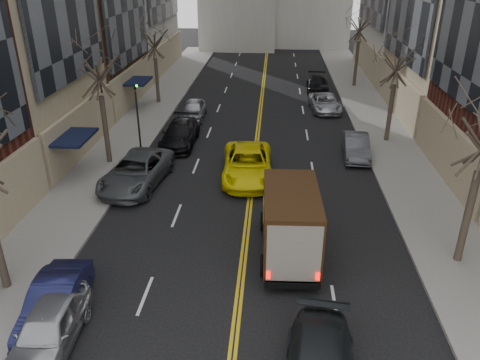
{
  "coord_description": "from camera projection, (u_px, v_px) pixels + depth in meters",
  "views": [
    {
      "loc": [
        1.04,
        -5.56,
        11.39
      ],
      "look_at": [
        -0.36,
        13.63,
        2.2
      ],
      "focal_mm": 35.0,
      "sensor_mm": 36.0,
      "label": 1
    }
  ],
  "objects": [
    {
      "name": "parked_lf_e",
      "position": [
        194.0,
        110.0,
        36.21
      ],
      "size": [
        1.78,
        4.24,
        1.43
      ],
      "primitive_type": "imported",
      "rotation": [
        0.0,
        0.0,
        0.02
      ],
      "color": "#929598",
      "rests_on": "ground"
    },
    {
      "name": "parked_rt_c",
      "position": [
        317.0,
        84.0,
        43.68
      ],
      "size": [
        2.13,
        4.87,
        1.39
      ],
      "primitive_type": "imported",
      "rotation": [
        0.0,
        0.0,
        -0.04
      ],
      "color": "black",
      "rests_on": "ground"
    },
    {
      "name": "pedestrian",
      "position": [
        274.0,
        225.0,
        20.39
      ],
      "size": [
        0.6,
        0.72,
        1.69
      ],
      "primitive_type": "imported",
      "rotation": [
        0.0,
        0.0,
        1.95
      ],
      "color": "black",
      "rests_on": "ground"
    },
    {
      "name": "parked_lf_a",
      "position": [
        49.0,
        329.0,
        14.84
      ],
      "size": [
        1.92,
        4.36,
        1.46
      ],
      "primitive_type": "imported",
      "rotation": [
        0.0,
        0.0,
        0.05
      ],
      "color": "#AEB1B6",
      "rests_on": "ground"
    },
    {
      "name": "parked_lf_d",
      "position": [
        180.0,
        134.0,
        31.12
      ],
      "size": [
        2.14,
        5.22,
        1.51
      ],
      "primitive_type": "imported",
      "rotation": [
        0.0,
        0.0,
        -0.0
      ],
      "color": "black",
      "rests_on": "ground"
    },
    {
      "name": "tree_lf_far",
      "position": [
        153.0,
        31.0,
        37.66
      ],
      "size": [
        3.2,
        3.2,
        8.12
      ],
      "color": "#382D23",
      "rests_on": "sidewalk_left"
    },
    {
      "name": "traffic_signal",
      "position": [
        137.0,
        110.0,
        29.05
      ],
      "size": [
        0.29,
        0.26,
        4.7
      ],
      "color": "black",
      "rests_on": "sidewalk_left"
    },
    {
      "name": "sidewalk_right",
      "position": [
        383.0,
        131.0,
        33.66
      ],
      "size": [
        4.0,
        66.0,
        0.15
      ],
      "primitive_type": "cube",
      "color": "slate",
      "rests_on": "ground"
    },
    {
      "name": "tree_rt_far",
      "position": [
        361.0,
        14.0,
        42.5
      ],
      "size": [
        3.2,
        3.2,
        9.11
      ],
      "color": "#382D23",
      "rests_on": "sidewalk_right"
    },
    {
      "name": "sidewalk_left",
      "position": [
        138.0,
        125.0,
        34.84
      ],
      "size": [
        4.0,
        66.0,
        0.15
      ],
      "primitive_type": "cube",
      "color": "slate",
      "rests_on": "ground"
    },
    {
      "name": "tree_rt_mid",
      "position": [
        399.0,
        49.0,
        29.24
      ],
      "size": [
        3.2,
        3.2,
        8.32
      ],
      "color": "#382D23",
      "rests_on": "sidewalk_right"
    },
    {
      "name": "taxi",
      "position": [
        248.0,
        164.0,
        26.42
      ],
      "size": [
        3.08,
        6.09,
        1.65
      ],
      "primitive_type": "imported",
      "rotation": [
        0.0,
        0.0,
        0.06
      ],
      "color": "yellow",
      "rests_on": "ground"
    },
    {
      "name": "ups_truck",
      "position": [
        290.0,
        221.0,
        19.24
      ],
      "size": [
        2.5,
        5.81,
        3.14
      ],
      "rotation": [
        0.0,
        0.0,
        0.03
      ],
      "color": "black",
      "rests_on": "ground"
    },
    {
      "name": "parked_rt_b",
      "position": [
        325.0,
        103.0,
        38.12
      ],
      "size": [
        2.57,
        4.91,
        1.32
      ],
      "primitive_type": "imported",
      "rotation": [
        0.0,
        0.0,
        0.08
      ],
      "color": "#B8BAC0",
      "rests_on": "ground"
    },
    {
      "name": "tree_lf_mid",
      "position": [
        96.0,
        54.0,
        25.72
      ],
      "size": [
        3.2,
        3.2,
        8.91
      ],
      "color": "#382D23",
      "rests_on": "sidewalk_left"
    },
    {
      "name": "parked_lf_b",
      "position": [
        55.0,
        302.0,
        16.04
      ],
      "size": [
        1.83,
        4.4,
        1.41
      ],
      "primitive_type": "imported",
      "rotation": [
        0.0,
        0.0,
        0.08
      ],
      "color": "#121439",
      "rests_on": "ground"
    },
    {
      "name": "parked_lf_c",
      "position": [
        137.0,
        171.0,
        25.53
      ],
      "size": [
        3.42,
        6.17,
        1.64
      ],
      "primitive_type": "imported",
      "rotation": [
        0.0,
        0.0,
        -0.12
      ],
      "color": "#4B4E52",
      "rests_on": "ground"
    },
    {
      "name": "parked_rt_a",
      "position": [
        356.0,
        146.0,
        29.21
      ],
      "size": [
        1.75,
        4.34,
        1.4
      ],
      "primitive_type": "imported",
      "rotation": [
        0.0,
        0.0,
        -0.06
      ],
      "color": "#46474D",
      "rests_on": "ground"
    }
  ]
}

